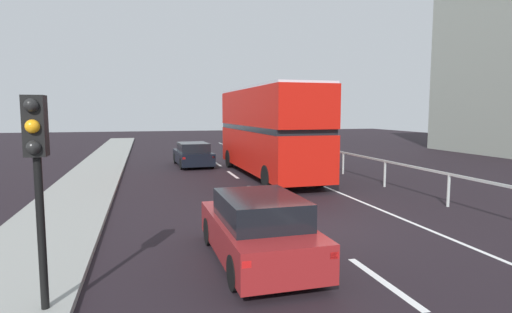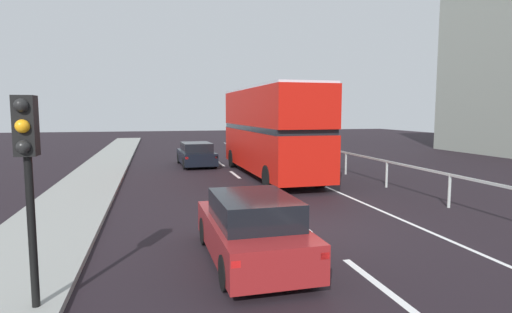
{
  "view_description": "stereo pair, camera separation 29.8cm",
  "coord_description": "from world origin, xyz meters",
  "views": [
    {
      "loc": [
        -4.22,
        -10.2,
        3.15
      ],
      "look_at": [
        -0.33,
        4.38,
        1.53
      ],
      "focal_mm": 29.33,
      "sensor_mm": 36.0,
      "label": 1
    },
    {
      "loc": [
        -3.93,
        -10.27,
        3.15
      ],
      "look_at": [
        -0.33,
        4.38,
        1.53
      ],
      "focal_mm": 29.33,
      "sensor_mm": 36.0,
      "label": 2
    }
  ],
  "objects": [
    {
      "name": "hatchback_car_near",
      "position": [
        -1.97,
        -1.92,
        0.69
      ],
      "size": [
        1.85,
        4.11,
        1.44
      ],
      "rotation": [
        0.0,
        0.0,
        0.02
      ],
      "color": "maroon",
      "rests_on": "ground"
    },
    {
      "name": "sedan_car_ahead",
      "position": [
        -1.54,
        14.17,
        0.66
      ],
      "size": [
        2.03,
        4.32,
        1.37
      ],
      "rotation": [
        0.0,
        0.0,
        0.05
      ],
      "color": "black",
      "rests_on": "ground"
    },
    {
      "name": "near_sidewalk_kerb",
      "position": [
        -6.68,
        0.0,
        0.07
      ],
      "size": [
        2.59,
        80.0,
        0.14
      ],
      "primitive_type": "cube",
      "color": "gray",
      "rests_on": "ground"
    },
    {
      "name": "double_decker_bus_red",
      "position": [
        1.62,
        9.37,
        2.31
      ],
      "size": [
        2.75,
        10.15,
        4.32
      ],
      "rotation": [
        0.0,
        0.0,
        0.02
      ],
      "color": "red",
      "rests_on": "ground"
    },
    {
      "name": "lane_paint_markings",
      "position": [
        1.79,
        8.54,
        0.0
      ],
      "size": [
        3.22,
        46.0,
        0.01
      ],
      "color": "silver",
      "rests_on": "ground"
    },
    {
      "name": "traffic_signal_pole",
      "position": [
        -5.77,
        -3.45,
        2.58
      ],
      "size": [
        0.3,
        0.42,
        3.25
      ],
      "color": "black",
      "rests_on": "near_sidewalk_kerb"
    },
    {
      "name": "bridge_side_railing",
      "position": [
        5.48,
        9.0,
        0.92
      ],
      "size": [
        0.1,
        42.0,
        1.13
      ],
      "color": "#B0B8B5",
      "rests_on": "ground"
    },
    {
      "name": "ground_plane",
      "position": [
        0.0,
        0.0,
        -0.05
      ],
      "size": [
        74.32,
        120.0,
        0.1
      ],
      "primitive_type": "cube",
      "color": "black"
    }
  ]
}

